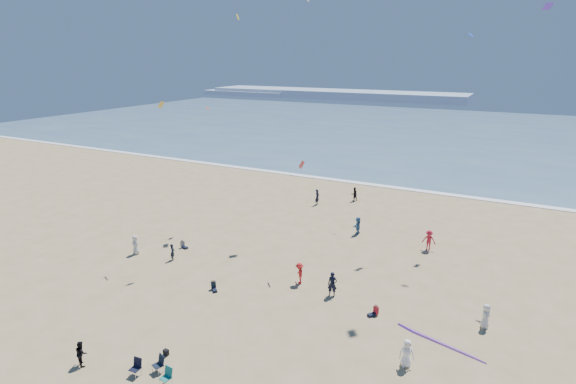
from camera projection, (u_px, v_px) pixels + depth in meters
The scene contains 10 objects.
ocean at pixel (456, 134), 102.21m from camera, with size 220.00×100.00×0.06m, color #476B84.
surf_line at pixel (402, 189), 59.71m from camera, with size 220.00×1.20×0.08m, color white.
headland_far at pixel (334, 94), 191.94m from camera, with size 110.00×20.00×3.20m, color #7A8EA8.
headland_near at pixel (248, 93), 205.48m from camera, with size 40.00×14.00×2.00m, color #7A8EA8.
standing_flyers at pixel (355, 268), 35.47m from camera, with size 36.25×38.05×1.88m.
seated_group at pixel (243, 341), 27.02m from camera, with size 22.71×23.88×0.84m.
chair_cluster at pixel (153, 370), 24.45m from camera, with size 2.65×1.50×1.00m.
white_tote at pixel (138, 362), 25.53m from camera, with size 0.35×0.20×0.40m, color white.
black_backpack at pixel (166, 353), 26.37m from camera, with size 0.30×0.22×0.38m, color black.
kites_aloft at pixel (466, 96), 23.09m from camera, with size 35.59×43.69×29.63m.
Camera 1 is at (12.82, -12.88, 16.85)m, focal length 28.00 mm.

